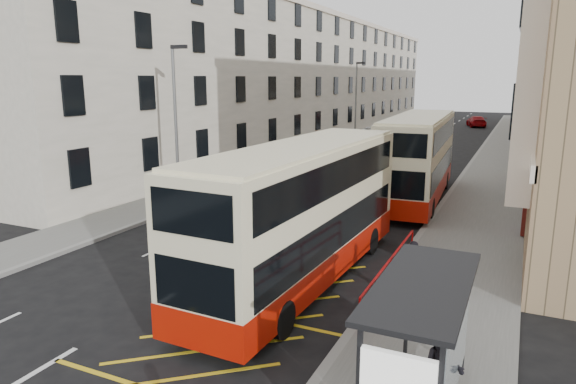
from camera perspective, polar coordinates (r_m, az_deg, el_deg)
The scene contains 19 objects.
ground at distance 14.86m, azimuth -19.92°, elevation -14.47°, with size 200.00×200.00×0.00m, color black.
pavement_right at distance 39.76m, azimuth 22.13°, elevation 2.22°, with size 4.00×120.00×0.15m, color #60605C.
pavement_left at distance 43.27m, azimuth 1.20°, elevation 3.91°, with size 3.00×120.00×0.15m, color #60605C.
kerb_right at distance 39.89m, azimuth 19.27°, elevation 2.47°, with size 0.25×120.00×0.15m, color gray.
kerb_left at distance 42.70m, azimuth 3.05°, elevation 3.78°, with size 0.25×120.00×0.15m, color gray.
road_markings at distance 55.43m, azimuth 14.71°, elevation 5.34°, with size 10.00×110.00×0.01m, color silver, non-canonical shape.
terrace_left at distance 59.37m, azimuth 2.02°, elevation 12.49°, with size 9.18×79.00×13.25m.
bus_shelter at distance 9.94m, azimuth 15.06°, elevation -14.37°, with size 1.65×4.25×2.70m.
guard_railing at distance 16.35m, azimuth 11.35°, elevation -8.14°, with size 0.06×6.56×1.01m.
street_lamp_near at distance 26.63m, azimuth -12.31°, elevation 8.11°, with size 0.93×0.18×8.00m.
street_lamp_far at distance 53.67m, azimuth 7.61°, elevation 10.37°, with size 0.93×0.18×8.00m.
double_decker_front at distance 16.46m, azimuth 1.59°, elevation -2.42°, with size 3.04×11.48×4.54m.
double_decker_rear at distance 28.54m, azimuth 14.24°, elevation 3.68°, with size 3.28×11.73×4.63m.
pedestrian_mid at distance 11.04m, azimuth 16.87°, elevation -18.40°, with size 0.81×0.63×1.67m, color black.
pedestrian_far at distance 15.69m, azimuth 13.67°, elevation -8.44°, with size 1.04×0.43×1.78m, color black.
white_van at distance 55.44m, azimuth 9.29°, elevation 6.36°, with size 2.50×5.42×1.51m, color white.
car_silver at distance 62.18m, azimuth 11.00°, elevation 6.86°, with size 1.54×3.83×1.30m, color #B1B3B9.
car_dark at distance 74.18m, azimuth 14.42°, elevation 7.65°, with size 1.58×4.54×1.50m, color black.
car_red at distance 75.86m, azimuth 20.21°, elevation 7.38°, with size 2.10×5.16×1.50m, color #900408.
Camera 1 is at (9.66, -9.19, 6.56)m, focal length 32.00 mm.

